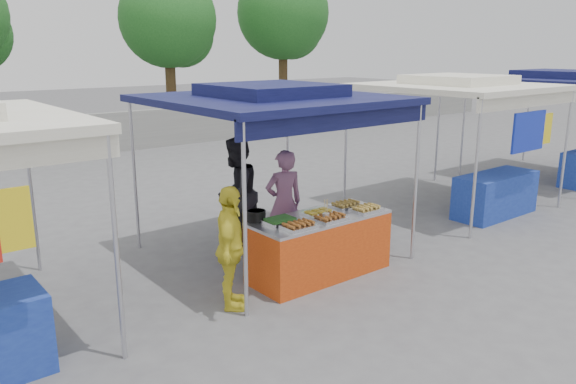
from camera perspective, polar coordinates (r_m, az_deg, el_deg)
ground_plane at (r=7.99m, az=2.71°, el=-8.15°), size 80.00×80.00×0.00m
back_wall at (r=17.42m, az=-21.94°, el=5.20°), size 40.00×0.25×1.20m
main_canopy at (r=8.16m, az=-1.64°, el=9.52°), size 3.20×3.20×2.57m
neighbor_stall_right at (r=11.30m, az=18.36°, el=6.22°), size 3.20×3.20×2.57m
neighbor_stall_far at (r=14.79m, az=27.02°, el=7.15°), size 3.20×3.20×2.57m
tree_2 at (r=20.64m, az=-11.80°, el=16.43°), size 3.41×3.33×5.72m
tree_3 at (r=23.48m, az=-0.30°, el=17.33°), size 3.67×3.64×6.26m
vendor_table at (r=7.77m, az=3.23°, el=-5.47°), size 2.00×0.80×0.85m
food_tray_fl at (r=7.09m, az=1.12°, el=-3.48°), size 0.42×0.30×0.07m
food_tray_fm at (r=7.43m, az=4.29°, el=-2.69°), size 0.42×0.30×0.07m
food_tray_fr at (r=7.90m, az=7.98°, el=-1.76°), size 0.42×0.30×0.07m
food_tray_bl at (r=7.31m, az=-0.82°, el=-2.95°), size 0.42×0.30×0.07m
food_tray_bm at (r=7.68m, az=3.08°, el=-2.10°), size 0.42×0.30×0.07m
food_tray_br at (r=8.06m, az=5.88°, el=-1.36°), size 0.42×0.30×0.07m
cooking_pot at (r=7.40m, az=-3.24°, el=-2.43°), size 0.25×0.25×0.15m
skewer_cup at (r=7.40m, az=3.88°, el=-2.58°), size 0.09×0.09×0.11m
wok_burner at (r=8.85m, az=7.33°, el=-2.96°), size 0.44×0.44×0.75m
crate_left at (r=8.07m, az=-1.34°, el=-6.70°), size 0.53×0.37×0.32m
crate_right at (r=8.47m, az=1.51°, el=-5.67°), size 0.53×0.37×0.32m
crate_stacked at (r=8.37m, az=1.52°, el=-3.67°), size 0.51×0.36×0.31m
vendor_woman at (r=8.40m, az=-0.42°, el=-1.15°), size 0.67×0.53×1.62m
helper_man at (r=8.74m, az=-5.27°, el=-0.13°), size 1.06×0.97×1.76m
customer_person at (r=6.72m, az=-5.87°, el=-5.72°), size 0.83×0.93×1.52m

